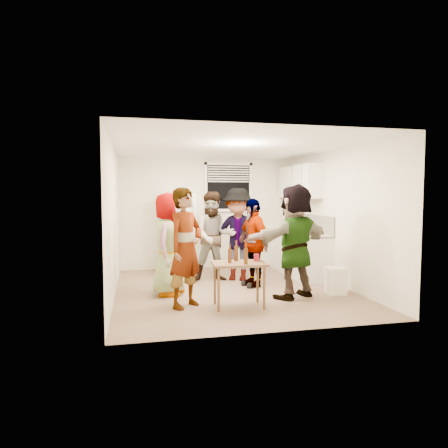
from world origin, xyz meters
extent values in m
cube|color=white|center=(-0.75, 1.88, 0.85)|extent=(0.70, 0.70, 1.70)
cube|color=white|center=(1.70, 1.15, 0.43)|extent=(0.60, 2.20, 0.86)
cube|color=beige|center=(1.70, 1.15, 0.88)|extent=(0.64, 2.22, 0.04)
cube|color=#A49F95|center=(1.99, 1.15, 1.08)|extent=(0.03, 2.20, 0.36)
cube|color=white|center=(1.83, 1.35, 1.95)|extent=(0.34, 1.60, 0.70)
cylinder|color=white|center=(1.68, 1.13, 0.90)|extent=(0.12, 0.12, 0.26)
cylinder|color=black|center=(1.75, 1.86, 0.90)|extent=(0.08, 0.08, 0.33)
cylinder|color=#47230C|center=(1.60, 0.76, 0.90)|extent=(0.06, 0.06, 0.24)
cylinder|color=#1B1DA3|center=(1.60, 0.38, 0.90)|extent=(0.09, 0.09, 0.12)
cube|color=yellow|center=(1.92, 1.48, 0.97)|extent=(0.02, 0.18, 0.15)
cube|color=white|center=(1.64, -0.66, 0.25)|extent=(0.34, 0.34, 0.44)
cylinder|color=#47230C|center=(-0.30, -1.08, 0.67)|extent=(0.05, 0.05, 0.20)
cylinder|color=#A41024|center=(0.14, -0.99, 0.67)|extent=(0.08, 0.08, 0.11)
imported|color=#9C9C9C|center=(-1.12, -0.09, 0.00)|extent=(1.90, 1.40, 0.54)
imported|color=#141933|center=(-0.93, -0.90, 0.00)|extent=(1.67, 1.76, 0.43)
imported|color=brown|center=(-0.16, 0.80, 0.00)|extent=(0.94, 1.78, 0.66)
imported|color=#3C3C41|center=(0.30, 0.78, 0.00)|extent=(1.79, 2.12, 0.67)
imported|color=black|center=(0.44, 0.19, 0.00)|extent=(1.77, 1.27, 0.39)
imported|color=#EFA14E|center=(0.87, -0.74, 0.00)|extent=(2.32, 2.39, 0.55)
camera|label=1|loc=(-1.65, -6.74, 1.66)|focal=32.00mm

